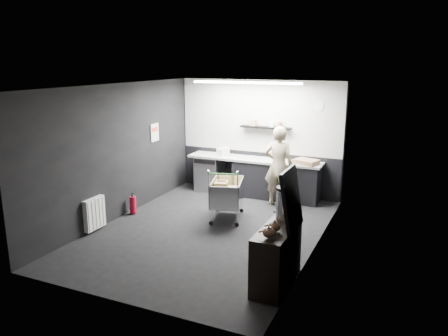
% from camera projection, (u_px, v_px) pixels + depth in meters
% --- Properties ---
extents(floor, '(5.50, 5.50, 0.00)m').
position_uv_depth(floor, '(209.00, 230.00, 8.26)').
color(floor, black).
rests_on(floor, ground).
extents(ceiling, '(5.50, 5.50, 0.00)m').
position_uv_depth(ceiling, '(208.00, 86.00, 7.61)').
color(ceiling, silver).
rests_on(ceiling, wall_back).
extents(wall_back, '(5.50, 0.00, 5.50)m').
position_uv_depth(wall_back, '(259.00, 137.00, 10.37)').
color(wall_back, black).
rests_on(wall_back, floor).
extents(wall_front, '(5.50, 0.00, 5.50)m').
position_uv_depth(wall_front, '(113.00, 206.00, 5.50)').
color(wall_front, black).
rests_on(wall_front, floor).
extents(wall_left, '(0.00, 5.50, 5.50)m').
position_uv_depth(wall_left, '(119.00, 152.00, 8.72)').
color(wall_left, black).
rests_on(wall_left, floor).
extents(wall_right, '(0.00, 5.50, 5.50)m').
position_uv_depth(wall_right, '(318.00, 172.00, 7.14)').
color(wall_right, black).
rests_on(wall_right, floor).
extents(kitchen_wall_panel, '(3.95, 0.02, 1.70)m').
position_uv_depth(kitchen_wall_panel, '(259.00, 116.00, 10.24)').
color(kitchen_wall_panel, beige).
rests_on(kitchen_wall_panel, wall_back).
extents(dado_panel, '(3.95, 0.02, 1.00)m').
position_uv_depth(dado_panel, '(258.00, 172.00, 10.56)').
color(dado_panel, black).
rests_on(dado_panel, wall_back).
extents(floating_shelf, '(1.20, 0.22, 0.04)m').
position_uv_depth(floating_shelf, '(266.00, 127.00, 10.11)').
color(floating_shelf, black).
rests_on(floating_shelf, wall_back).
extents(wall_clock, '(0.20, 0.03, 0.20)m').
position_uv_depth(wall_clock, '(319.00, 106.00, 9.60)').
color(wall_clock, white).
rests_on(wall_clock, wall_back).
extents(poster, '(0.02, 0.30, 0.40)m').
position_uv_depth(poster, '(155.00, 133.00, 9.82)').
color(poster, silver).
rests_on(poster, wall_left).
extents(poster_red_band, '(0.02, 0.22, 0.10)m').
position_uv_depth(poster_red_band, '(155.00, 129.00, 9.80)').
color(poster_red_band, red).
rests_on(poster_red_band, poster).
extents(radiator, '(0.10, 0.50, 0.60)m').
position_uv_depth(radiator, '(94.00, 214.00, 8.14)').
color(radiator, white).
rests_on(radiator, wall_left).
extents(ceiling_strip, '(2.40, 0.20, 0.04)m').
position_uv_depth(ceiling_strip, '(246.00, 83.00, 9.26)').
color(ceiling_strip, white).
rests_on(ceiling_strip, ceiling).
extents(prep_counter, '(3.20, 0.61, 0.90)m').
position_uv_depth(prep_counter, '(259.00, 177.00, 10.24)').
color(prep_counter, black).
rests_on(prep_counter, floor).
extents(person, '(0.65, 0.43, 1.78)m').
position_uv_depth(person, '(279.00, 166.00, 9.50)').
color(person, beige).
rests_on(person, floor).
extents(shopping_cart, '(0.82, 1.12, 1.08)m').
position_uv_depth(shopping_cart, '(227.00, 194.00, 8.76)').
color(shopping_cart, silver).
rests_on(shopping_cart, floor).
extents(sideboard, '(0.49, 1.14, 1.71)m').
position_uv_depth(sideboard, '(278.00, 248.00, 6.18)').
color(sideboard, black).
rests_on(sideboard, floor).
extents(fire_extinguisher, '(0.13, 0.13, 0.44)m').
position_uv_depth(fire_extinguisher, '(133.00, 204.00, 9.09)').
color(fire_extinguisher, '#AD0B23').
rests_on(fire_extinguisher, floor).
extents(cardboard_box, '(0.59, 0.51, 0.10)m').
position_uv_depth(cardboard_box, '(306.00, 162.00, 9.64)').
color(cardboard_box, '#A27956').
rests_on(cardboard_box, prep_counter).
extents(pink_tub, '(0.21, 0.21, 0.21)m').
position_uv_depth(pink_tub, '(225.00, 152.00, 10.45)').
color(pink_tub, silver).
rests_on(pink_tub, prep_counter).
extents(white_container, '(0.24, 0.21, 0.18)m').
position_uv_depth(white_container, '(222.00, 152.00, 10.44)').
color(white_container, white).
rests_on(white_container, prep_counter).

